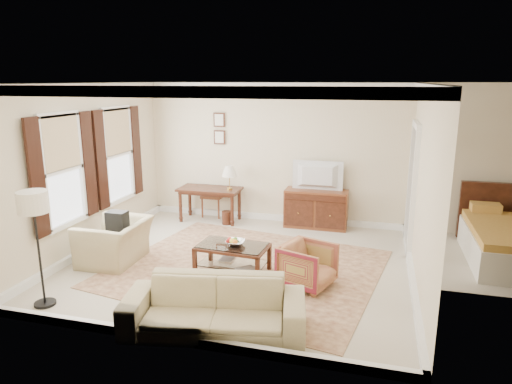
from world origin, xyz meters
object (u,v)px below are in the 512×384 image
at_px(coffee_table, 233,251).
at_px(sideboard, 316,209).
at_px(writing_desk, 210,193).
at_px(club_armchair, 114,235).
at_px(sofa, 214,298).
at_px(striped_armchair, 308,263).
at_px(tv, 317,167).

bearing_deg(coffee_table, sideboard, 70.24).
distance_m(writing_desk, club_armchair, 2.66).
xyz_separation_m(sideboard, coffee_table, (-0.94, -2.62, -0.04)).
distance_m(club_armchair, sofa, 2.82).
relative_size(coffee_table, striped_armchair, 1.59).
bearing_deg(coffee_table, tv, 70.10).
xyz_separation_m(writing_desk, striped_armchair, (2.51, -2.64, -0.25)).
distance_m(striped_armchair, sofa, 1.75).
distance_m(writing_desk, coffee_table, 2.80).
height_order(tv, striped_armchair, tv).
height_order(writing_desk, sideboard, sideboard).
height_order(sideboard, club_armchair, club_armchair).
bearing_deg(striped_armchair, coffee_table, 101.28).
bearing_deg(coffee_table, writing_desk, 117.92).
xyz_separation_m(writing_desk, coffee_table, (1.31, -2.46, -0.25)).
bearing_deg(club_armchair, sideboard, 131.54).
bearing_deg(writing_desk, sideboard, 3.94).
height_order(tv, club_armchair, tv).
distance_m(tv, striped_armchair, 2.94).
height_order(coffee_table, club_armchair, club_armchair).
relative_size(club_armchair, sofa, 0.50).
bearing_deg(coffee_table, sofa, -79.25).
distance_m(tv, club_armchair, 4.07).
relative_size(sideboard, coffee_table, 1.12).
bearing_deg(sideboard, sofa, -98.20).
distance_m(striped_armchair, club_armchair, 3.21).
relative_size(sideboard, tv, 1.31).
bearing_deg(coffee_table, club_armchair, -177.14).
bearing_deg(coffee_table, striped_armchair, -8.55).
xyz_separation_m(club_armchair, sofa, (2.33, -1.59, -0.05)).
relative_size(writing_desk, tv, 1.36).
bearing_deg(tv, sideboard, -90.00).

